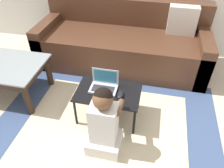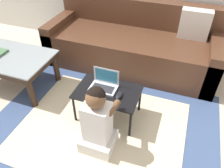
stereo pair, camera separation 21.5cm
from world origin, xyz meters
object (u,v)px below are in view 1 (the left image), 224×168
couch (123,44)px  person_seated (104,124)px  laptop_desk (108,94)px  computer_mouse (120,95)px  laptop (104,86)px

couch → person_seated: size_ratio=3.14×
laptop_desk → computer_mouse: (0.13, -0.04, 0.05)m
couch → laptop_desk: 1.08m
couch → person_seated: (0.10, -1.48, 0.03)m
laptop → computer_mouse: 0.20m
computer_mouse → person_seated: person_seated is taller
computer_mouse → person_seated: bearing=-101.4°
computer_mouse → couch: bearing=98.9°
laptop_desk → computer_mouse: bearing=-16.7°
laptop_desk → laptop: size_ratio=2.38×
laptop → computer_mouse: bearing=-22.7°
couch → computer_mouse: 1.14m
computer_mouse → person_seated: size_ratio=0.16×
laptop_desk → couch: bearing=92.4°
couch → laptop_desk: bearing=-87.6°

